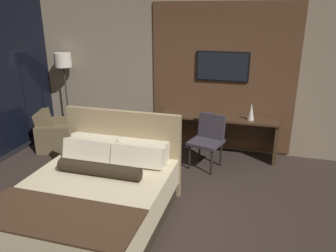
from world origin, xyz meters
name	(u,v)px	position (x,y,z in m)	size (l,w,h in m)	color
ground_plane	(138,215)	(0.00, 0.00, 0.00)	(16.00, 16.00, 0.00)	#332823
wall_back_tv_panel	(189,77)	(0.11, 2.59, 1.40)	(7.20, 0.09, 2.80)	gray
bed	(95,198)	(-0.45, -0.30, 0.36)	(1.75, 2.09, 1.24)	#33281E
desk	(218,127)	(0.73, 2.32, 0.53)	(2.14, 0.52, 0.76)	#422D1E
tv	(222,66)	(0.73, 2.52, 1.63)	(0.96, 0.04, 0.54)	black
desk_chair	(208,136)	(0.65, 1.75, 0.55)	(0.63, 0.63, 0.91)	#38333D
armchair_by_window	(58,135)	(-2.35, 1.74, 0.26)	(0.89, 0.92, 0.76)	brown
floor_lamp	(64,67)	(-2.45, 2.34, 1.51)	(0.34, 0.34, 1.79)	#282623
vase_tall	(251,112)	(1.31, 2.22, 0.91)	(0.12, 0.12, 0.31)	silver
book	(207,115)	(0.52, 2.27, 0.77)	(0.24, 0.19, 0.03)	navy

